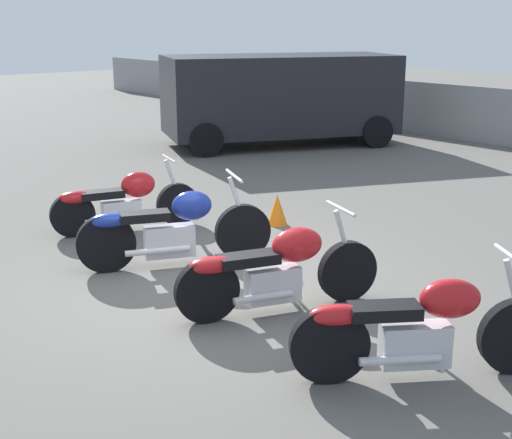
{
  "coord_description": "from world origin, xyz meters",
  "views": [
    {
      "loc": [
        5.65,
        -4.19,
        2.75
      ],
      "look_at": [
        0.0,
        0.61,
        0.65
      ],
      "focal_mm": 50.0,
      "sensor_mm": 36.0,
      "label": 1
    }
  ],
  "objects": [
    {
      "name": "motorcycle_slot_0",
      "position": [
        -2.47,
        0.39,
        0.41
      ],
      "size": [
        0.79,
        1.95,
        0.95
      ],
      "rotation": [
        0.0,
        0.0,
        -0.29
      ],
      "color": "black",
      "rests_on": "ground_plane"
    },
    {
      "name": "parked_van",
      "position": [
        -6.15,
        6.54,
        1.11
      ],
      "size": [
        3.92,
        5.43,
        1.97
      ],
      "rotation": [
        0.0,
        0.0,
        -0.41
      ],
      "color": "black",
      "rests_on": "ground_plane"
    },
    {
      "name": "traffic_cone_near",
      "position": [
        -1.37,
        2.16,
        0.21
      ],
      "size": [
        0.28,
        0.28,
        0.42
      ],
      "color": "orange",
      "rests_on": "ground_plane"
    },
    {
      "name": "motorcycle_slot_3",
      "position": [
        2.59,
        0.09,
        0.42
      ],
      "size": [
        1.3,
        1.83,
        1.0
      ],
      "rotation": [
        0.0,
        0.0,
        -0.6
      ],
      "color": "black",
      "rests_on": "ground_plane"
    },
    {
      "name": "motorcycle_slot_1",
      "position": [
        -0.88,
        0.11,
        0.44
      ],
      "size": [
        1.08,
        2.1,
        1.03
      ],
      "rotation": [
        0.0,
        0.0,
        -0.41
      ],
      "color": "black",
      "rests_on": "ground_plane"
    },
    {
      "name": "ground_plane",
      "position": [
        0.0,
        0.0,
        0.0
      ],
      "size": [
        60.0,
        60.0,
        0.0
      ],
      "primitive_type": "plane",
      "color": "#5B5954"
    },
    {
      "name": "motorcycle_slot_2",
      "position": [
        0.88,
        0.13,
        0.43
      ],
      "size": [
        0.88,
        2.01,
        0.99
      ],
      "rotation": [
        0.0,
        0.0,
        -0.33
      ],
      "color": "black",
      "rests_on": "ground_plane"
    }
  ]
}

